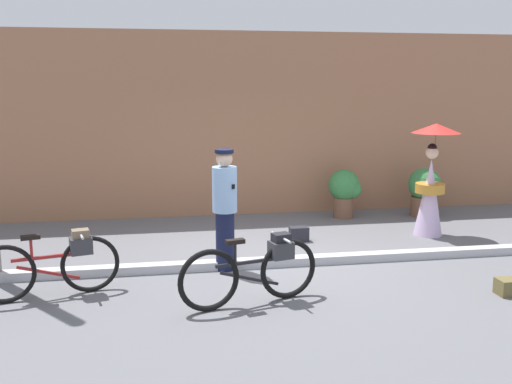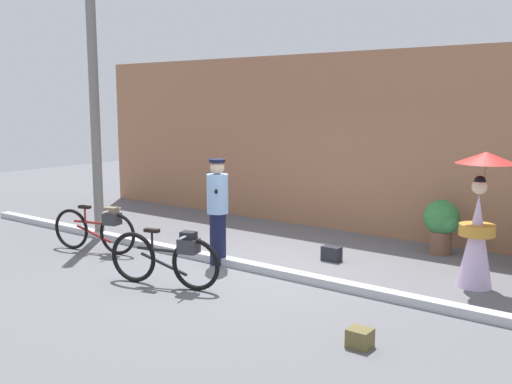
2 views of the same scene
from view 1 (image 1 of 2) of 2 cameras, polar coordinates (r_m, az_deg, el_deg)
name	(u,v)px [view 1 (image 1 of 2)]	position (r m, az deg, el deg)	size (l,w,h in m)	color
ground_plane	(270,266)	(8.22, 1.44, -7.39)	(30.00, 30.00, 0.00)	slate
building_wall	(236,124)	(11.31, -1.98, 6.74)	(14.00, 0.40, 3.53)	#9E6B4C
sidewalk_curb	(270,262)	(8.20, 1.44, -6.99)	(14.00, 0.20, 0.12)	#B2B2B7
bicycle_near_officer	(55,263)	(7.38, -19.34, -6.66)	(1.66, 0.56, 0.81)	black
bicycle_far_side	(255,269)	(6.75, -0.07, -7.64)	(1.71, 0.58, 0.82)	black
person_officer	(225,206)	(7.85, -3.12, -1.45)	(0.34, 0.34, 1.69)	#141938
person_with_parasol	(431,180)	(10.11, 17.02, 1.18)	(0.81, 0.81, 1.90)	silver
potted_plant_by_door	(345,190)	(11.14, 8.84, 0.22)	(0.62, 0.60, 0.94)	brown
potted_plant_small	(425,190)	(11.62, 16.48, 0.18)	(0.64, 0.62, 0.94)	brown
backpack_on_pavement	(299,234)	(9.47, 4.29, -4.17)	(0.31, 0.18, 0.24)	#26262D
backpack_spare	(507,287)	(7.76, 23.73, -8.62)	(0.24, 0.22, 0.20)	brown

